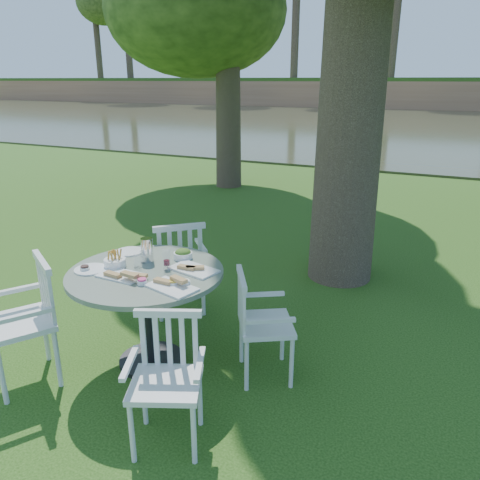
% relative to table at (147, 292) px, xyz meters
% --- Properties ---
extents(ground, '(140.00, 140.00, 0.00)m').
position_rel_table_xyz_m(ground, '(0.35, 0.87, -0.68)').
color(ground, '#183B0C').
rests_on(ground, ground).
extents(table, '(1.28, 1.28, 0.86)m').
position_rel_table_xyz_m(table, '(0.00, 0.00, 0.00)').
color(table, black).
rests_on(table, ground).
extents(chair_ne, '(0.60, 0.61, 0.91)m').
position_rel_table_xyz_m(chair_ne, '(0.89, 0.21, -0.14)').
color(chair_ne, silver).
rests_on(chair_ne, ground).
extents(chair_nw, '(0.70, 0.70, 1.02)m').
position_rel_table_xyz_m(chair_nw, '(-0.25, 0.87, -0.08)').
color(chair_nw, silver).
rests_on(chair_nw, ground).
extents(chair_sw, '(0.69, 0.68, 1.02)m').
position_rel_table_xyz_m(chair_sw, '(-0.71, -0.56, -0.08)').
color(chair_sw, silver).
rests_on(chair_sw, ground).
extents(chair_se, '(0.59, 0.57, 0.90)m').
position_rel_table_xyz_m(chair_se, '(0.63, -0.66, -0.15)').
color(chair_se, silver).
rests_on(chair_se, ground).
extents(tableware, '(1.15, 0.81, 0.21)m').
position_rel_table_xyz_m(tableware, '(-0.03, 0.06, 0.23)').
color(tableware, white).
rests_on(tableware, table).
extents(river, '(100.00, 28.00, 0.12)m').
position_rel_table_xyz_m(river, '(0.35, 23.87, -0.68)').
color(river, '#343720').
rests_on(river, ground).
extents(far_bank, '(100.00, 18.00, 15.20)m').
position_rel_table_xyz_m(far_bank, '(0.63, 41.99, 6.57)').
color(far_bank, '#936245').
rests_on(far_bank, ground).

